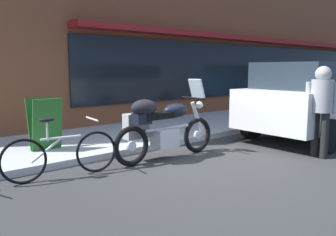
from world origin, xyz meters
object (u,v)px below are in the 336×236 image
Objects in this scene: parked_minivan at (324,98)px; sandwich_board_sign at (45,124)px; pedestrian_walking at (322,101)px; touring_motorcycle at (160,125)px; parked_bicycle at (61,154)px.

sandwich_board_sign is (-5.70, 2.50, -0.33)m from parked_minivan.
parked_minivan is at bearing 24.10° from pedestrian_walking.
parked_minivan is 5.01× the size of sandwich_board_sign.
touring_motorcycle is 2.93m from pedestrian_walking.
touring_motorcycle is 2.31× the size of sandwich_board_sign.
pedestrian_walking is 1.74× the size of sandwich_board_sign.
sandwich_board_sign is (-1.42, 1.61, -0.01)m from touring_motorcycle.
parked_minivan is (4.28, -0.89, 0.31)m from touring_motorcycle.
touring_motorcycle is 0.46× the size of parked_minivan.
touring_motorcycle is 2.15m from sandwich_board_sign.
pedestrian_walking reaches higher than touring_motorcycle.
parked_bicycle is 1.52m from sandwich_board_sign.
parked_minivan is at bearing -11.78° from touring_motorcycle.
touring_motorcycle is at bearing -4.95° from parked_bicycle.
pedestrian_walking is at bearing -42.56° from sandwich_board_sign.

